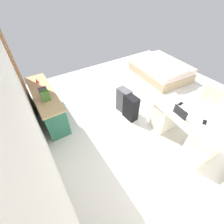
# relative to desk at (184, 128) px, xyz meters

# --- Properties ---
(ground_plane) EXTENTS (6.12, 6.12, 0.00)m
(ground_plane) POSITION_rel_desk_xyz_m (1.19, -0.02, -0.38)
(ground_plane) COLOR silver
(wall_back) EXTENTS (4.61, 0.10, 2.89)m
(wall_back) POSITION_rel_desk_xyz_m (1.19, 2.54, 1.07)
(wall_back) COLOR silver
(wall_back) RESTS_ON ground_plane
(door_wooden) EXTENTS (0.88, 0.05, 2.04)m
(door_wooden) POSITION_rel_desk_xyz_m (2.95, 2.46, 0.64)
(door_wooden) COLOR #936038
(door_wooden) RESTS_ON ground_plane
(desk) EXTENTS (1.50, 0.80, 0.72)m
(desk) POSITION_rel_desk_xyz_m (0.00, 0.00, 0.00)
(desk) COLOR silver
(desk) RESTS_ON ground_plane
(office_chair) EXTENTS (0.54, 0.54, 0.94)m
(office_chair) POSITION_rel_desk_xyz_m (0.13, -0.89, 0.04)
(office_chair) COLOR black
(office_chair) RESTS_ON ground_plane
(credenza) EXTENTS (1.80, 0.48, 0.74)m
(credenza) POSITION_rel_desk_xyz_m (2.33, 2.16, -0.01)
(credenza) COLOR #28664C
(credenza) RESTS_ON ground_plane
(bed) EXTENTS (2.01, 1.55, 0.58)m
(bed) POSITION_rel_desk_xyz_m (2.29, -1.74, -0.13)
(bed) COLOR tan
(bed) RESTS_ON ground_plane
(suitcase_black) EXTENTS (0.37, 0.24, 0.65)m
(suitcase_black) POSITION_rel_desk_xyz_m (1.16, 0.48, -0.05)
(suitcase_black) COLOR black
(suitcase_black) RESTS_ON ground_plane
(suitcase_spare_grey) EXTENTS (0.39, 0.27, 0.66)m
(suitcase_spare_grey) POSITION_rel_desk_xyz_m (1.47, 0.46, -0.05)
(suitcase_spare_grey) COLOR #4C4C51
(suitcase_spare_grey) RESTS_ON ground_plane
(laptop) EXTENTS (0.33, 0.25, 0.21)m
(laptop) POSITION_rel_desk_xyz_m (0.11, 0.11, 0.39)
(laptop) COLOR silver
(laptop) RESTS_ON desk
(computer_mouse) EXTENTS (0.07, 0.11, 0.03)m
(computer_mouse) POSITION_rel_desk_xyz_m (0.36, 0.04, 0.36)
(computer_mouse) COLOR white
(computer_mouse) RESTS_ON desk
(cell_phone_near_laptop) EXTENTS (0.11, 0.15, 0.01)m
(cell_phone_near_laptop) POSITION_rel_desk_xyz_m (-0.25, -0.11, 0.35)
(cell_phone_near_laptop) COLOR black
(cell_phone_near_laptop) RESTS_ON desk
(cell_phone_by_mouse) EXTENTS (0.08, 0.14, 0.01)m
(cell_phone_by_mouse) POSITION_rel_desk_xyz_m (0.34, -0.17, 0.35)
(cell_phone_by_mouse) COLOR black
(cell_phone_by_mouse) RESTS_ON desk
(book_row) EXTENTS (0.24, 0.17, 0.24)m
(book_row) POSITION_rel_desk_xyz_m (2.04, 2.16, 0.47)
(book_row) COLOR #416F2E
(book_row) RESTS_ON credenza
(figurine_small) EXTENTS (0.08, 0.08, 0.11)m
(figurine_small) POSITION_rel_desk_xyz_m (2.81, 2.16, 0.42)
(figurine_small) COLOR red
(figurine_small) RESTS_ON credenza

